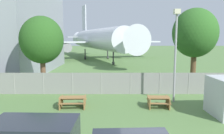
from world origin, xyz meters
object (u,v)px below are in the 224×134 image
picnic_bench_open_grass (159,101)px  tree_behind_benches (196,33)px  airplane (99,39)px  picnic_bench_near_cabin (74,101)px  tree_near_hangar (43,40)px

picnic_bench_open_grass → tree_behind_benches: 10.35m
airplane → tree_behind_benches: (11.66, -26.04, 0.84)m
picnic_bench_near_cabin → tree_behind_benches: size_ratio=0.25×
airplane → tree_near_hangar: bearing=-26.2°
picnic_bench_open_grass → picnic_bench_near_cabin: bearing=-179.9°
airplane → tree_near_hangar: (-3.08, -29.15, 0.17)m
picnic_bench_near_cabin → picnic_bench_open_grass: size_ratio=1.20×
airplane → picnic_bench_open_grass: 34.40m
tree_near_hangar → tree_behind_benches: 15.07m
picnic_bench_near_cabin → picnic_bench_open_grass: 6.11m
picnic_bench_near_cabin → tree_near_hangar: bearing=128.0°
airplane → picnic_bench_near_cabin: 33.80m
tree_near_hangar → picnic_bench_near_cabin: bearing=-52.0°
airplane → tree_near_hangar: airplane is taller
picnic_bench_open_grass → tree_near_hangar: size_ratio=0.24×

